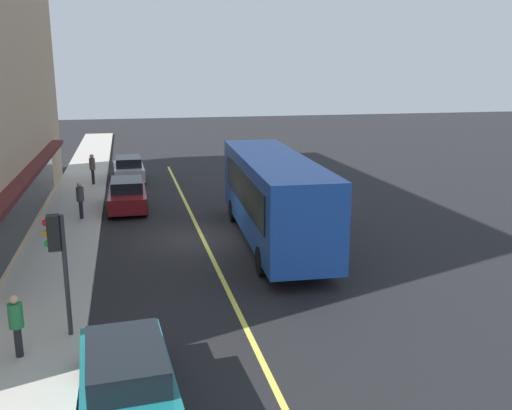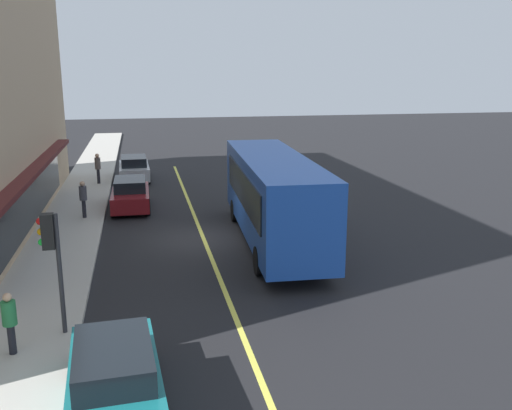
{
  "view_description": "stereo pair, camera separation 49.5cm",
  "coord_description": "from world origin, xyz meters",
  "px_view_note": "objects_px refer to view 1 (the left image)",
  "views": [
    {
      "loc": [
        -22.13,
        2.92,
        6.82
      ],
      "look_at": [
        -1.2,
        -1.99,
        1.6
      ],
      "focal_mm": 39.26,
      "sensor_mm": 36.0,
      "label": 1
    },
    {
      "loc": [
        -22.23,
        2.43,
        6.82
      ],
      "look_at": [
        -1.2,
        -1.99,
        1.6
      ],
      "focal_mm": 39.26,
      "sensor_mm": 36.0,
      "label": 2
    }
  ],
  "objects_px": {
    "pedestrian_at_corner": "(92,166)",
    "traffic_light": "(57,247)",
    "car_maroon": "(127,195)",
    "car_teal": "(127,380)",
    "bus": "(273,194)",
    "pedestrian_near_storefront": "(80,197)",
    "car_silver": "(129,169)",
    "pedestrian_by_curb": "(16,320)"
  },
  "relations": [
    {
      "from": "pedestrian_at_corner",
      "to": "pedestrian_near_storefront",
      "type": "distance_m",
      "value": 8.12
    },
    {
      "from": "car_maroon",
      "to": "car_teal",
      "type": "height_order",
      "value": "same"
    },
    {
      "from": "pedestrian_at_corner",
      "to": "traffic_light",
      "type": "bearing_deg",
      "value": -179.45
    },
    {
      "from": "traffic_light",
      "to": "bus",
      "type": "bearing_deg",
      "value": -46.88
    },
    {
      "from": "car_silver",
      "to": "bus",
      "type": "bearing_deg",
      "value": -159.3
    },
    {
      "from": "car_silver",
      "to": "pedestrian_by_curb",
      "type": "relative_size",
      "value": 2.78
    },
    {
      "from": "car_silver",
      "to": "pedestrian_near_storefront",
      "type": "bearing_deg",
      "value": 166.68
    },
    {
      "from": "pedestrian_near_storefront",
      "to": "bus",
      "type": "bearing_deg",
      "value": -123.03
    },
    {
      "from": "car_teal",
      "to": "pedestrian_near_storefront",
      "type": "height_order",
      "value": "pedestrian_near_storefront"
    },
    {
      "from": "pedestrian_at_corner",
      "to": "car_teal",
      "type": "bearing_deg",
      "value": -175.75
    },
    {
      "from": "car_silver",
      "to": "car_maroon",
      "type": "bearing_deg",
      "value": 178.79
    },
    {
      "from": "traffic_light",
      "to": "pedestrian_at_corner",
      "type": "bearing_deg",
      "value": 0.55
    },
    {
      "from": "car_teal",
      "to": "pedestrian_near_storefront",
      "type": "xyz_separation_m",
      "value": [
        15.6,
        1.91,
        0.43
      ]
    },
    {
      "from": "car_maroon",
      "to": "pedestrian_by_curb",
      "type": "height_order",
      "value": "pedestrian_by_curb"
    },
    {
      "from": "bus",
      "to": "traffic_light",
      "type": "xyz_separation_m",
      "value": [
        -6.93,
        7.41,
        0.55
      ]
    },
    {
      "from": "car_teal",
      "to": "traffic_light",
      "type": "bearing_deg",
      "value": 23.41
    },
    {
      "from": "car_teal",
      "to": "pedestrian_at_corner",
      "type": "bearing_deg",
      "value": 4.25
    },
    {
      "from": "bus",
      "to": "pedestrian_at_corner",
      "type": "height_order",
      "value": "bus"
    },
    {
      "from": "car_maroon",
      "to": "car_silver",
      "type": "xyz_separation_m",
      "value": [
        7.64,
        -0.16,
        0.0
      ]
    },
    {
      "from": "traffic_light",
      "to": "car_maroon",
      "type": "distance_m",
      "value": 14.07
    },
    {
      "from": "pedestrian_near_storefront",
      "to": "pedestrian_by_curb",
      "type": "bearing_deg",
      "value": 177.37
    },
    {
      "from": "bus",
      "to": "traffic_light",
      "type": "distance_m",
      "value": 10.16
    },
    {
      "from": "traffic_light",
      "to": "car_silver",
      "type": "distance_m",
      "value": 21.64
    },
    {
      "from": "traffic_light",
      "to": "car_silver",
      "type": "relative_size",
      "value": 0.74
    },
    {
      "from": "bus",
      "to": "pedestrian_near_storefront",
      "type": "distance_m",
      "value": 9.28
    },
    {
      "from": "bus",
      "to": "traffic_light",
      "type": "bearing_deg",
      "value": 133.12
    },
    {
      "from": "bus",
      "to": "pedestrian_by_curb",
      "type": "relative_size",
      "value": 7.22
    },
    {
      "from": "bus",
      "to": "pedestrian_by_curb",
      "type": "height_order",
      "value": "bus"
    },
    {
      "from": "bus",
      "to": "car_silver",
      "type": "xyz_separation_m",
      "value": [
        14.55,
        5.5,
        -1.24
      ]
    },
    {
      "from": "car_silver",
      "to": "car_teal",
      "type": "xyz_separation_m",
      "value": [
        -25.1,
        0.34,
        0.0
      ]
    },
    {
      "from": "bus",
      "to": "car_maroon",
      "type": "bearing_deg",
      "value": 39.31
    },
    {
      "from": "car_maroon",
      "to": "car_teal",
      "type": "relative_size",
      "value": 0.98
    },
    {
      "from": "traffic_light",
      "to": "car_maroon",
      "type": "xyz_separation_m",
      "value": [
        13.84,
        -1.75,
        -1.79
      ]
    },
    {
      "from": "bus",
      "to": "car_maroon",
      "type": "height_order",
      "value": "bus"
    },
    {
      "from": "bus",
      "to": "car_silver",
      "type": "distance_m",
      "value": 15.6
    },
    {
      "from": "car_teal",
      "to": "pedestrian_at_corner",
      "type": "xyz_separation_m",
      "value": [
        23.71,
        1.76,
        0.5
      ]
    },
    {
      "from": "bus",
      "to": "pedestrian_by_curb",
      "type": "xyz_separation_m",
      "value": [
        -7.86,
        8.34,
        -0.91
      ]
    },
    {
      "from": "pedestrian_at_corner",
      "to": "pedestrian_by_curb",
      "type": "xyz_separation_m",
      "value": [
        -21.01,
        0.74,
        -0.17
      ]
    },
    {
      "from": "car_maroon",
      "to": "pedestrian_by_curb",
      "type": "relative_size",
      "value": 2.77
    },
    {
      "from": "car_silver",
      "to": "pedestrian_at_corner",
      "type": "bearing_deg",
      "value": 123.56
    },
    {
      "from": "car_teal",
      "to": "car_maroon",
      "type": "bearing_deg",
      "value": -0.59
    },
    {
      "from": "pedestrian_by_curb",
      "to": "pedestrian_near_storefront",
      "type": "relative_size",
      "value": 0.91
    }
  ]
}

